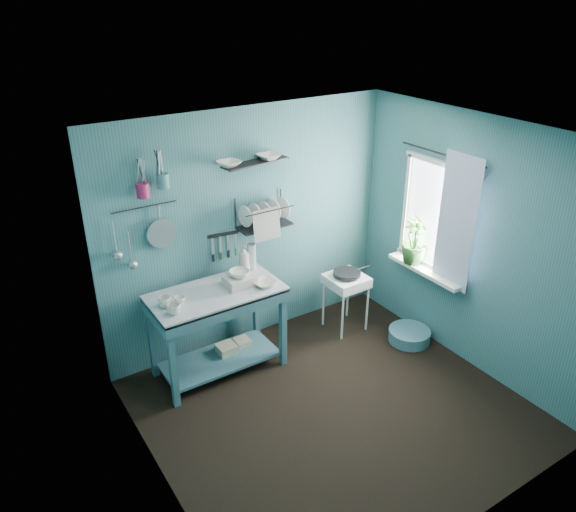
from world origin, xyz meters
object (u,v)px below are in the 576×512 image
work_counter (218,332)px  storage_tin_small (242,347)px  utensil_cup_magenta (143,190)px  colander (162,233)px  utensil_cup_teal (163,181)px  hotplate_stand (345,302)px  wash_tub (240,281)px  mug_mid (180,301)px  floor_basin (409,335)px  water_bottle (252,257)px  dish_rack (264,212)px  frying_pan (347,273)px  mug_left (174,309)px  storage_tin_large (227,354)px  mug_right (165,302)px  potted_plant (415,241)px  soap_bottle (244,259)px

work_counter → storage_tin_small: work_counter is taller
utensil_cup_magenta → colander: size_ratio=0.46×
utensil_cup_teal → hotplate_stand: bearing=-12.1°
colander → storage_tin_small: size_ratio=1.40×
wash_tub → storage_tin_small: 0.85m
mug_mid → floor_basin: size_ratio=0.22×
water_bottle → dish_rack: size_ratio=0.51×
water_bottle → frying_pan: size_ratio=0.93×
mug_left → storage_tin_small: 1.17m
dish_rack → storage_tin_small: size_ratio=2.75×
wash_tub → frying_pan: (1.28, -0.05, -0.26)m
hotplate_stand → utensil_cup_teal: bearing=160.7°
storage_tin_large → wash_tub: bearing=-25.0°
utensil_cup_teal → storage_tin_small: utensil_cup_teal is taller
mug_right → potted_plant: 2.65m
mug_left → potted_plant: (2.58, -0.30, 0.13)m
storage_tin_large → work_counter: bearing=-153.4°
work_counter → frying_pan: work_counter is taller
mug_right → storage_tin_large: size_ratio=0.56×
work_counter → mug_right: mug_right is taller
storage_tin_small → water_bottle: bearing=32.5°
hotplate_stand → potted_plant: 1.02m
work_counter → mug_right: size_ratio=10.29×
work_counter → dish_rack: dish_rack is taller
frying_pan → colander: (-1.87, 0.42, 0.76)m
water_bottle → utensil_cup_magenta: 1.32m
soap_bottle → potted_plant: size_ratio=0.60×
water_bottle → hotplate_stand: water_bottle is taller
work_counter → colander: colander is taller
wash_tub → floor_basin: size_ratio=0.62×
soap_bottle → frying_pan: bearing=-13.7°
mug_mid → soap_bottle: size_ratio=0.33×
work_counter → storage_tin_small: (0.30, 0.08, -0.35)m
wash_tub → utensil_cup_magenta: (-0.73, 0.34, 0.95)m
mug_left → storage_tin_small: (0.78, 0.24, -0.85)m
mug_right → frying_pan: 2.05m
frying_pan → colander: size_ratio=1.07×
work_counter → mug_mid: bearing=-159.3°
frying_pan → dish_rack: bearing=157.5°
wash_tub → dish_rack: size_ratio=0.51×
wash_tub → storage_tin_large: 0.85m
dish_rack → work_counter: bearing=-168.0°
frying_pan → floor_basin: frying_pan is taller
storage_tin_large → storage_tin_small: 0.20m
utensil_cup_teal → storage_tin_small: (0.59, -0.24, -1.85)m
mug_right → dish_rack: 1.34m
mug_right → frying_pan: size_ratio=0.41×
wash_tub → utensil_cup_teal: bearing=147.8°
work_counter → utensil_cup_teal: (-0.29, 0.32, 1.50)m
wash_tub → utensil_cup_magenta: size_ratio=2.15×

